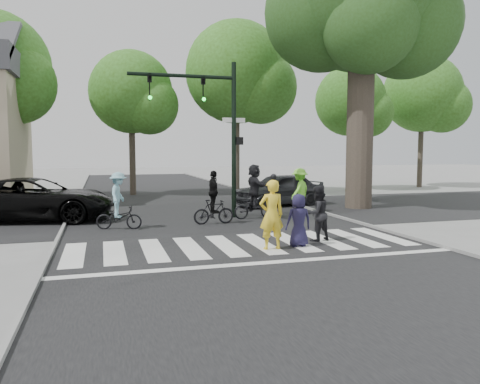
{
  "coord_description": "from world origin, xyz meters",
  "views": [
    {
      "loc": [
        -3.77,
        -11.37,
        2.66
      ],
      "look_at": [
        0.5,
        3.0,
        1.3
      ],
      "focal_mm": 35.0,
      "sensor_mm": 36.0,
      "label": 1
    }
  ],
  "objects_px": {
    "eucalyptus": "(361,5)",
    "car_suv": "(36,199)",
    "pedestrian_child": "(299,220)",
    "pedestrian_adult": "(317,213)",
    "cyclist_left": "(119,205)",
    "car_grey": "(279,189)",
    "traffic_signal": "(213,117)",
    "cyclist_right": "(254,194)",
    "cyclist_mid": "(214,202)",
    "pedestrian_woman": "(272,215)"
  },
  "relations": [
    {
      "from": "eucalyptus",
      "to": "car_suv",
      "type": "height_order",
      "value": "eucalyptus"
    },
    {
      "from": "car_grey",
      "to": "pedestrian_child",
      "type": "bearing_deg",
      "value": -31.29
    },
    {
      "from": "cyclist_mid",
      "to": "car_suv",
      "type": "relative_size",
      "value": 0.33
    },
    {
      "from": "pedestrian_child",
      "to": "cyclist_left",
      "type": "bearing_deg",
      "value": -40.57
    },
    {
      "from": "car_grey",
      "to": "cyclist_right",
      "type": "bearing_deg",
      "value": -46.89
    },
    {
      "from": "cyclist_mid",
      "to": "cyclist_left",
      "type": "bearing_deg",
      "value": -176.77
    },
    {
      "from": "cyclist_left",
      "to": "car_suv",
      "type": "relative_size",
      "value": 0.33
    },
    {
      "from": "pedestrian_adult",
      "to": "cyclist_right",
      "type": "bearing_deg",
      "value": -100.54
    },
    {
      "from": "pedestrian_child",
      "to": "cyclist_mid",
      "type": "bearing_deg",
      "value": -71.2
    },
    {
      "from": "cyclist_left",
      "to": "car_suv",
      "type": "xyz_separation_m",
      "value": [
        -2.9,
        2.85,
        -0.02
      ]
    },
    {
      "from": "pedestrian_child",
      "to": "pedestrian_adult",
      "type": "distance_m",
      "value": 1.03
    },
    {
      "from": "pedestrian_woman",
      "to": "cyclist_left",
      "type": "relative_size",
      "value": 0.97
    },
    {
      "from": "pedestrian_adult",
      "to": "cyclist_mid",
      "type": "relative_size",
      "value": 0.84
    },
    {
      "from": "cyclist_left",
      "to": "car_grey",
      "type": "relative_size",
      "value": 0.42
    },
    {
      "from": "eucalyptus",
      "to": "car_suv",
      "type": "bearing_deg",
      "value": -179.1
    },
    {
      "from": "cyclist_left",
      "to": "cyclist_mid",
      "type": "bearing_deg",
      "value": 3.23
    },
    {
      "from": "cyclist_left",
      "to": "cyclist_right",
      "type": "height_order",
      "value": "cyclist_right"
    },
    {
      "from": "pedestrian_adult",
      "to": "cyclist_right",
      "type": "xyz_separation_m",
      "value": [
        -0.35,
        4.74,
        0.13
      ]
    },
    {
      "from": "pedestrian_adult",
      "to": "car_grey",
      "type": "xyz_separation_m",
      "value": [
        2.08,
        8.4,
        -0.03
      ]
    },
    {
      "from": "pedestrian_child",
      "to": "pedestrian_adult",
      "type": "bearing_deg",
      "value": -142.83
    },
    {
      "from": "cyclist_left",
      "to": "cyclist_mid",
      "type": "height_order",
      "value": "cyclist_left"
    },
    {
      "from": "pedestrian_woman",
      "to": "pedestrian_child",
      "type": "bearing_deg",
      "value": -170.61
    },
    {
      "from": "eucalyptus",
      "to": "cyclist_left",
      "type": "bearing_deg",
      "value": -164.15
    },
    {
      "from": "eucalyptus",
      "to": "cyclist_mid",
      "type": "xyz_separation_m",
      "value": [
        -7.48,
        -2.87,
        -8.29
      ]
    },
    {
      "from": "cyclist_right",
      "to": "traffic_signal",
      "type": "bearing_deg",
      "value": 160.62
    },
    {
      "from": "eucalyptus",
      "to": "cyclist_mid",
      "type": "height_order",
      "value": "eucalyptus"
    },
    {
      "from": "traffic_signal",
      "to": "cyclist_right",
      "type": "height_order",
      "value": "traffic_signal"
    },
    {
      "from": "pedestrian_child",
      "to": "car_grey",
      "type": "bearing_deg",
      "value": -105.86
    },
    {
      "from": "car_suv",
      "to": "traffic_signal",
      "type": "bearing_deg",
      "value": -89.74
    },
    {
      "from": "eucalyptus",
      "to": "cyclist_right",
      "type": "bearing_deg",
      "value": -160.52
    },
    {
      "from": "traffic_signal",
      "to": "car_suv",
      "type": "height_order",
      "value": "traffic_signal"
    },
    {
      "from": "pedestrian_child",
      "to": "cyclist_right",
      "type": "relative_size",
      "value": 0.69
    },
    {
      "from": "traffic_signal",
      "to": "pedestrian_woman",
      "type": "relative_size",
      "value": 3.21
    },
    {
      "from": "traffic_signal",
      "to": "pedestrian_child",
      "type": "distance_m",
      "value": 6.74
    },
    {
      "from": "pedestrian_child",
      "to": "cyclist_right",
      "type": "bearing_deg",
      "value": -93.11
    },
    {
      "from": "cyclist_mid",
      "to": "cyclist_right",
      "type": "height_order",
      "value": "cyclist_right"
    },
    {
      "from": "cyclist_mid",
      "to": "cyclist_right",
      "type": "bearing_deg",
      "value": 25.58
    },
    {
      "from": "pedestrian_adult",
      "to": "car_suv",
      "type": "xyz_separation_m",
      "value": [
        -8.37,
        6.53,
        0.0
      ]
    },
    {
      "from": "cyclist_mid",
      "to": "car_suv",
      "type": "xyz_separation_m",
      "value": [
        -6.19,
        2.66,
        0.02
      ]
    },
    {
      "from": "cyclist_right",
      "to": "cyclist_mid",
      "type": "bearing_deg",
      "value": -154.42
    },
    {
      "from": "pedestrian_adult",
      "to": "car_grey",
      "type": "bearing_deg",
      "value": -118.67
    },
    {
      "from": "eucalyptus",
      "to": "car_grey",
      "type": "bearing_deg",
      "value": 152.86
    },
    {
      "from": "eucalyptus",
      "to": "cyclist_left",
      "type": "xyz_separation_m",
      "value": [
        -10.78,
        -3.06,
        -8.25
      ]
    },
    {
      "from": "cyclist_left",
      "to": "cyclist_mid",
      "type": "xyz_separation_m",
      "value": [
        3.29,
        0.19,
        -0.05
      ]
    },
    {
      "from": "pedestrian_woman",
      "to": "cyclist_right",
      "type": "bearing_deg",
      "value": -103.35
    },
    {
      "from": "cyclist_left",
      "to": "cyclist_right",
      "type": "distance_m",
      "value": 5.23
    },
    {
      "from": "pedestrian_woman",
      "to": "pedestrian_child",
      "type": "distance_m",
      "value": 0.88
    },
    {
      "from": "pedestrian_adult",
      "to": "cyclist_mid",
      "type": "bearing_deg",
      "value": -75.45
    },
    {
      "from": "pedestrian_child",
      "to": "pedestrian_adult",
      "type": "xyz_separation_m",
      "value": [
        0.84,
        0.59,
        0.08
      ]
    },
    {
      "from": "traffic_signal",
      "to": "car_grey",
      "type": "height_order",
      "value": "traffic_signal"
    }
  ]
}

